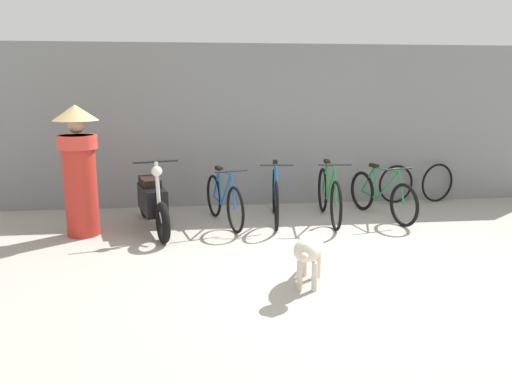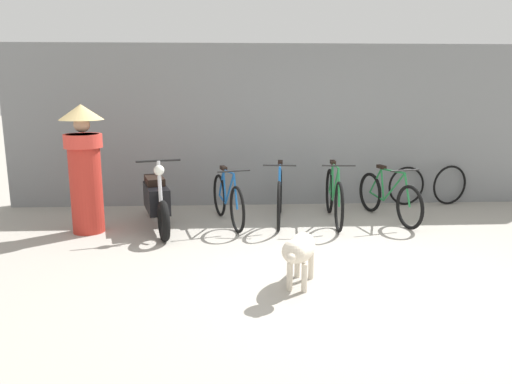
% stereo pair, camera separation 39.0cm
% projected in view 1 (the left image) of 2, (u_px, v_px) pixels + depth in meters
% --- Properties ---
extents(ground_plane, '(60.00, 60.00, 0.00)m').
position_uv_depth(ground_plane, '(345.00, 274.00, 5.31)').
color(ground_plane, '#9E998E').
extents(shop_wall_back, '(9.51, 0.20, 2.63)m').
position_uv_depth(shop_wall_back, '(290.00, 126.00, 8.32)').
color(shop_wall_back, slate).
rests_on(shop_wall_back, ground).
extents(bicycle_0, '(0.55, 1.55, 0.84)m').
position_uv_depth(bicycle_0, '(224.00, 201.00, 7.16)').
color(bicycle_0, black).
rests_on(bicycle_0, ground).
extents(bicycle_1, '(0.46, 1.69, 0.90)m').
position_uv_depth(bicycle_1, '(275.00, 196.00, 7.33)').
color(bicycle_1, black).
rests_on(bicycle_1, ground).
extents(bicycle_2, '(0.46, 1.77, 0.91)m').
position_uv_depth(bicycle_2, '(329.00, 196.00, 7.37)').
color(bicycle_2, black).
rests_on(bicycle_2, ground).
extents(bicycle_3, '(0.56, 1.64, 0.82)m').
position_uv_depth(bicycle_3, '(382.00, 196.00, 7.53)').
color(bicycle_3, black).
rests_on(bicycle_3, ground).
extents(motorcycle, '(0.68, 1.85, 1.02)m').
position_uv_depth(motorcycle, '(152.00, 202.00, 6.89)').
color(motorcycle, black).
rests_on(motorcycle, ground).
extents(stray_dog, '(0.48, 1.00, 0.57)m').
position_uv_depth(stray_dog, '(309.00, 249.00, 4.91)').
color(stray_dog, beige).
rests_on(stray_dog, ground).
extents(person_in_robes, '(0.76, 0.76, 1.73)m').
position_uv_depth(person_in_robes, '(79.00, 165.00, 6.51)').
color(person_in_robes, '#B72D23').
rests_on(person_in_robes, ground).
extents(spare_tire_left, '(0.65, 0.22, 0.67)m').
position_uv_depth(spare_tire_left, '(437.00, 183.00, 8.57)').
color(spare_tire_left, black).
rests_on(spare_tire_left, ground).
extents(spare_tire_right, '(0.65, 0.15, 0.65)m').
position_uv_depth(spare_tire_right, '(396.00, 184.00, 8.49)').
color(spare_tire_right, black).
rests_on(spare_tire_right, ground).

